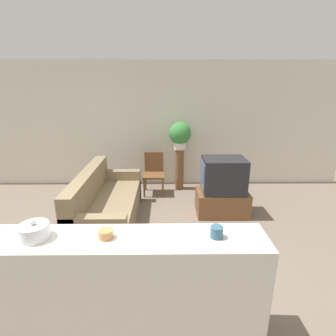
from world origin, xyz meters
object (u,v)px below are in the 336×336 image
at_px(couch, 106,207).
at_px(potted_plant, 180,134).
at_px(decorative_bowl, 34,231).
at_px(television, 223,175).
at_px(wooden_chair, 154,171).

xyz_separation_m(couch, potted_plant, (1.27, 1.55, 0.90)).
xyz_separation_m(couch, decorative_bowl, (-0.08, -2.03, 0.78)).
distance_m(television, wooden_chair, 1.60).
bearing_deg(decorative_bowl, television, 49.60).
xyz_separation_m(television, wooden_chair, (-1.24, 0.98, -0.25)).
bearing_deg(television, couch, -169.26).
height_order(couch, wooden_chair, couch).
height_order(couch, television, television).
xyz_separation_m(wooden_chair, decorative_bowl, (-0.80, -3.38, 0.62)).
bearing_deg(television, potted_plant, 120.27).
distance_m(couch, television, 2.04).
bearing_deg(decorative_bowl, couch, 87.70).
xyz_separation_m(television, potted_plant, (-0.69, 1.18, 0.49)).
xyz_separation_m(television, decorative_bowl, (-2.04, -2.40, 0.37)).
relative_size(couch, potted_plant, 3.51).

